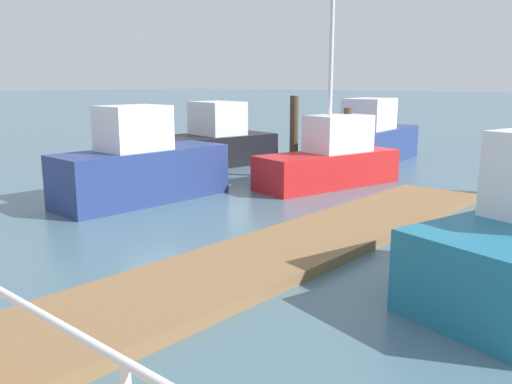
# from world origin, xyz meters

# --- Properties ---
(floating_dock) EXTENTS (12.29, 2.00, 0.18)m
(floating_dock) POSITION_xyz_m (2.65, 7.60, 0.09)
(floating_dock) COLOR olive
(floating_dock) RESTS_ON ground_plane
(dock_piling_0) EXTENTS (0.26, 0.26, 2.17)m
(dock_piling_0) POSITION_xyz_m (9.12, 10.67, 1.09)
(dock_piling_0) COLOR #473826
(dock_piling_0) RESTS_ON ground_plane
(dock_piling_2) EXTENTS (0.26, 0.26, 2.51)m
(dock_piling_2) POSITION_xyz_m (8.50, 12.19, 1.25)
(dock_piling_2) COLOR #473826
(dock_piling_2) RESTS_ON ground_plane
(moored_boat_0) EXTENTS (5.38, 2.30, 2.34)m
(moored_boat_0) POSITION_xyz_m (12.94, 11.99, 0.86)
(moored_boat_0) COLOR navy
(moored_boat_0) RESTS_ON ground_plane
(moored_boat_1) EXTENTS (4.73, 2.87, 2.23)m
(moored_boat_1) POSITION_xyz_m (8.67, 15.97, 0.78)
(moored_boat_1) COLOR black
(moored_boat_1) RESTS_ON ground_plane
(moored_boat_3) EXTENTS (4.61, 2.39, 7.44)m
(moored_boat_3) POSITION_xyz_m (8.12, 10.58, 0.78)
(moored_boat_3) COLOR red
(moored_boat_3) RESTS_ON ground_plane
(moored_boat_4) EXTENTS (4.46, 1.68, 2.37)m
(moored_boat_4) POSITION_xyz_m (3.30, 12.96, 0.87)
(moored_boat_4) COLOR navy
(moored_boat_4) RESTS_ON ground_plane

